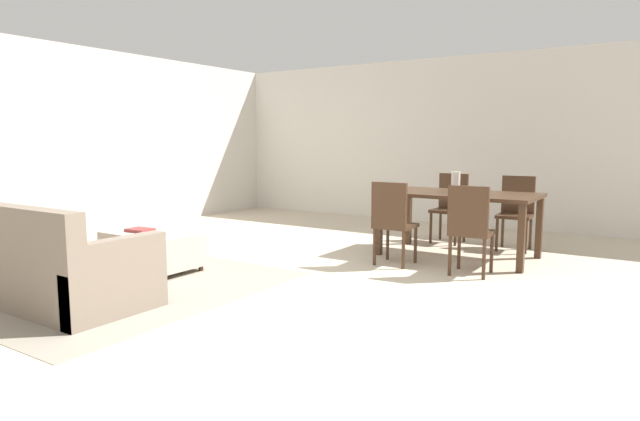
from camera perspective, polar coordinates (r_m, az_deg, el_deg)
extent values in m
plane|color=beige|center=(4.84, -3.55, -9.08)|extent=(10.80, 10.80, 0.00)
cube|color=silver|center=(9.15, 15.65, 6.94)|extent=(9.00, 0.12, 2.70)
cube|color=silver|center=(8.42, -26.88, 6.42)|extent=(0.12, 11.00, 2.70)
cube|color=gray|center=(5.75, -21.63, -6.88)|extent=(3.00, 2.80, 0.01)
cube|color=gray|center=(5.40, -27.00, -5.84)|extent=(2.23, 0.87, 0.42)
cube|color=gray|center=(4.51, -20.41, -6.64)|extent=(0.14, 0.87, 0.62)
cube|color=silver|center=(5.67, -30.23, -1.38)|extent=(0.37, 0.11, 0.37)
cube|color=silver|center=(4.91, -25.58, -2.24)|extent=(0.38, 0.10, 0.38)
cube|color=#B7AD9E|center=(6.06, -17.06, -3.79)|extent=(1.03, 0.59, 0.34)
cylinder|color=#422B1C|center=(6.60, -17.95, -4.71)|extent=(0.05, 0.05, 0.06)
cylinder|color=#422B1C|center=(5.92, -12.29, -5.88)|extent=(0.05, 0.05, 0.06)
cylinder|color=#422B1C|center=(6.32, -21.40, -5.39)|extent=(0.05, 0.05, 0.06)
cylinder|color=#422B1C|center=(5.60, -15.86, -6.75)|extent=(0.05, 0.05, 0.06)
cube|color=#422B1C|center=(6.60, 14.25, 1.65)|extent=(1.76, 0.97, 0.04)
cube|color=#422B1C|center=(7.33, 9.18, -0.66)|extent=(0.07, 0.07, 0.72)
cube|color=#422B1C|center=(6.84, 21.83, -1.67)|extent=(0.07, 0.07, 0.72)
cube|color=#422B1C|center=(6.57, 6.15, -1.52)|extent=(0.07, 0.07, 0.72)
cube|color=#422B1C|center=(6.02, 20.21, -2.75)|extent=(0.07, 0.07, 0.72)
cube|color=#422B1C|center=(6.09, 7.86, -1.59)|extent=(0.41, 0.41, 0.04)
cube|color=#422B1C|center=(5.89, 7.19, 0.63)|extent=(0.40, 0.05, 0.47)
cylinder|color=#422B1C|center=(6.35, 7.05, -3.27)|extent=(0.04, 0.04, 0.41)
cylinder|color=#422B1C|center=(6.22, 9.90, -3.55)|extent=(0.04, 0.04, 0.41)
cylinder|color=#422B1C|center=(6.05, 5.69, -3.78)|extent=(0.04, 0.04, 0.41)
cylinder|color=#422B1C|center=(5.91, 8.66, -4.09)|extent=(0.04, 0.04, 0.41)
cube|color=#422B1C|center=(5.79, 15.51, -2.24)|extent=(0.43, 0.43, 0.04)
cube|color=#422B1C|center=(5.58, 15.15, 0.07)|extent=(0.40, 0.07, 0.47)
cylinder|color=#422B1C|center=(6.03, 14.26, -4.00)|extent=(0.04, 0.04, 0.41)
cylinder|color=#422B1C|center=(5.96, 17.42, -4.25)|extent=(0.04, 0.04, 0.41)
cylinder|color=#422B1C|center=(5.71, 13.35, -4.60)|extent=(0.04, 0.04, 0.41)
cylinder|color=#422B1C|center=(5.63, 16.69, -4.88)|extent=(0.04, 0.04, 0.41)
cube|color=#422B1C|center=(7.52, 13.18, -0.03)|extent=(0.40, 0.40, 0.04)
cube|color=#422B1C|center=(7.66, 13.71, 2.01)|extent=(0.40, 0.04, 0.47)
cylinder|color=#422B1C|center=(7.33, 13.90, -2.01)|extent=(0.04, 0.04, 0.41)
cylinder|color=#422B1C|center=(7.45, 11.45, -1.79)|extent=(0.04, 0.04, 0.41)
cylinder|color=#422B1C|center=(7.65, 14.77, -1.66)|extent=(0.04, 0.04, 0.41)
cylinder|color=#422B1C|center=(7.77, 12.41, -1.45)|extent=(0.04, 0.04, 0.41)
cube|color=#422B1C|center=(7.22, 19.58, -0.56)|extent=(0.42, 0.42, 0.04)
cube|color=#422B1C|center=(7.37, 19.92, 1.58)|extent=(0.40, 0.06, 0.47)
cylinder|color=#422B1C|center=(7.06, 20.61, -2.62)|extent=(0.04, 0.04, 0.41)
cylinder|color=#422B1C|center=(7.12, 17.91, -2.43)|extent=(0.04, 0.04, 0.41)
cylinder|color=#422B1C|center=(7.39, 21.04, -2.21)|extent=(0.04, 0.04, 0.41)
cylinder|color=#422B1C|center=(7.45, 18.46, -2.03)|extent=(0.04, 0.04, 0.41)
cylinder|color=silver|center=(6.64, 13.93, 2.91)|extent=(0.10, 0.10, 0.24)
cube|color=maroon|center=(6.12, -18.22, -1.94)|extent=(0.28, 0.22, 0.03)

